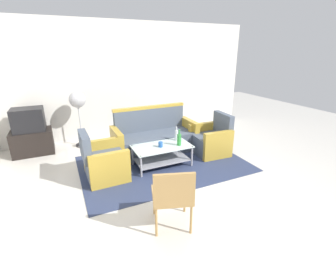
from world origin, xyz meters
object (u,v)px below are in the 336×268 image
at_px(couch, 155,138).
at_px(bottle_clear, 176,135).
at_px(bottle_green, 179,139).
at_px(tv_stand, 33,142).
at_px(pedestal_fan, 78,103).
at_px(television, 28,120).
at_px(cup, 161,144).
at_px(coffee_table, 162,153).
at_px(wicker_chair, 173,194).
at_px(armchair_left, 104,163).
at_px(armchair_right, 211,140).

relative_size(couch, bottle_clear, 6.19).
height_order(bottle_green, bottle_clear, bottle_green).
bearing_deg(bottle_clear, tv_stand, 150.14).
height_order(couch, bottle_clear, couch).
bearing_deg(bottle_clear, pedestal_fan, 136.45).
bearing_deg(television, cup, 144.00).
relative_size(couch, tv_stand, 2.26).
distance_m(coffee_table, pedestal_fan, 2.29).
bearing_deg(couch, wicker_chair, 72.64).
distance_m(armchair_left, coffee_table, 1.09).
bearing_deg(coffee_table, couch, 79.23).
distance_m(television, wicker_chair, 3.76).
xyz_separation_m(armchair_right, television, (-3.48, 1.58, 0.47)).
relative_size(bottle_green, pedestal_fan, 0.25).
relative_size(armchair_right, coffee_table, 0.77).
xyz_separation_m(bottle_green, cup, (-0.36, 0.07, -0.07)).
distance_m(armchair_right, bottle_green, 0.95).
bearing_deg(couch, bottle_green, 101.83).
xyz_separation_m(cup, television, (-2.24, 1.73, 0.30)).
relative_size(armchair_left, armchair_right, 1.00).
relative_size(armchair_left, wicker_chair, 1.01).
height_order(armchair_right, pedestal_fan, pedestal_fan).
bearing_deg(tv_stand, wicker_chair, -62.80).
height_order(couch, armchair_left, couch).
height_order(television, pedestal_fan, pedestal_fan).
bearing_deg(tv_stand, bottle_green, -34.66).
bearing_deg(coffee_table, armchair_left, 179.52).
bearing_deg(armchair_right, couch, 63.89).
height_order(armchair_right, tv_stand, armchair_right).
bearing_deg(television, bottle_clear, 151.78).
relative_size(bottle_clear, pedestal_fan, 0.23).
distance_m(bottle_clear, cup, 0.48).
height_order(coffee_table, bottle_green, bottle_green).
distance_m(armchair_right, wicker_chair, 2.50).
height_order(armchair_right, coffee_table, armchair_right).
bearing_deg(cup, bottle_clear, 24.43).
relative_size(cup, tv_stand, 0.12).
xyz_separation_m(television, wicker_chair, (1.71, -3.33, -0.27)).
xyz_separation_m(bottle_green, bottle_clear, (0.07, 0.26, -0.01)).
bearing_deg(armchair_left, armchair_right, 91.38).
bearing_deg(pedestal_fan, coffee_table, -53.87).
relative_size(television, pedestal_fan, 0.48).
bearing_deg(bottle_clear, bottle_green, -105.82).
bearing_deg(couch, coffee_table, 78.54).
height_order(armchair_left, bottle_green, armchair_left).
distance_m(armchair_right, pedestal_fan, 3.05).
distance_m(bottle_clear, wicker_chair, 2.04).
bearing_deg(wicker_chair, cup, 89.94).
relative_size(coffee_table, wicker_chair, 1.31).
relative_size(couch, coffee_table, 1.64).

